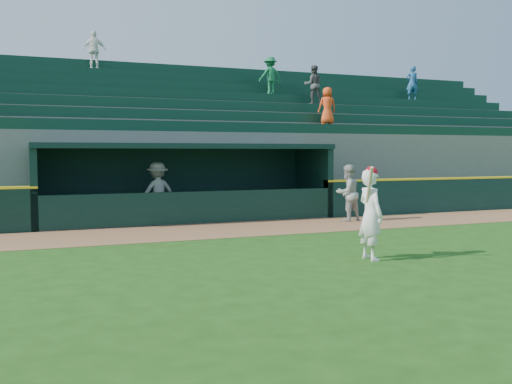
% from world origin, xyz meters
% --- Properties ---
extents(ground, '(120.00, 120.00, 0.00)m').
position_xyz_m(ground, '(0.00, 0.00, 0.00)').
color(ground, '#1F4B12').
rests_on(ground, ground).
extents(warning_track, '(40.00, 3.00, 0.01)m').
position_xyz_m(warning_track, '(0.00, 4.90, 0.01)').
color(warning_track, '#906039').
rests_on(warning_track, ground).
extents(field_wall_right, '(15.50, 0.30, 1.20)m').
position_xyz_m(field_wall_right, '(12.25, 6.55, 0.60)').
color(field_wall_right, black).
rests_on(field_wall_right, ground).
extents(wall_stripe_right, '(15.50, 0.32, 0.06)m').
position_xyz_m(wall_stripe_right, '(12.25, 6.55, 1.23)').
color(wall_stripe_right, yellow).
rests_on(wall_stripe_right, field_wall_right).
extents(dugout_player_front, '(0.99, 0.85, 1.80)m').
position_xyz_m(dugout_player_front, '(4.67, 5.44, 0.90)').
color(dugout_player_front, '#ACADA7').
rests_on(dugout_player_front, ground).
extents(dugout_player_inside, '(1.34, 0.94, 1.89)m').
position_xyz_m(dugout_player_inside, '(-0.98, 7.48, 0.94)').
color(dugout_player_inside, '#9E9F99').
rests_on(dugout_player_inside, ground).
extents(dugout, '(9.40, 2.80, 2.46)m').
position_xyz_m(dugout, '(0.00, 8.00, 1.36)').
color(dugout, slate).
rests_on(dugout, ground).
extents(stands, '(34.50, 6.25, 7.04)m').
position_xyz_m(stands, '(0.00, 12.57, 2.39)').
color(stands, slate).
rests_on(stands, ground).
extents(batter_at_plate, '(0.53, 0.80, 1.92)m').
position_xyz_m(batter_at_plate, '(1.71, -0.40, 0.95)').
color(batter_at_plate, white).
rests_on(batter_at_plate, ground).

